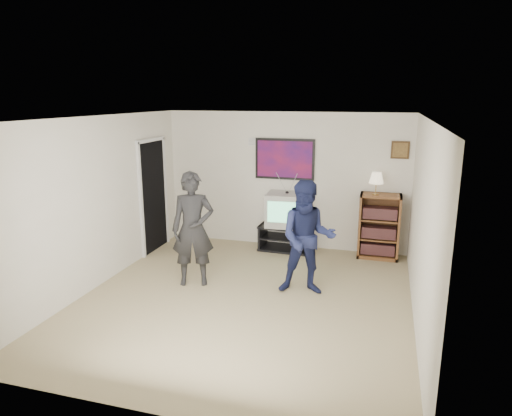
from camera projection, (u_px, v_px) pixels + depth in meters
The scene contains 13 objects.
room_shell at pixel (251, 207), 6.42m from camera, with size 4.51×5.00×2.51m.
media_stand at pixel (285, 237), 8.40m from camera, with size 0.96×0.56×0.47m.
crt_television at pixel (287, 209), 8.27m from camera, with size 0.71×0.60×0.60m, color #A8A9A4, non-canonical shape.
bookshelf at pixel (379, 226), 7.92m from camera, with size 0.69×0.39×1.14m, color brown, non-canonical shape.
table_lamp at pixel (376, 184), 7.72m from camera, with size 0.24×0.24×0.39m, color #FFEBC1, non-canonical shape.
person_tall at pixel (193, 229), 6.74m from camera, with size 0.63×0.41×1.71m, color black.
person_short at pixel (307, 238), 6.42m from camera, with size 0.80×0.63×1.65m, color #1B214A.
controller_left at pixel (194, 197), 6.86m from camera, with size 0.04×0.13×0.04m, color white.
controller_right at pixel (312, 223), 6.55m from camera, with size 0.04×0.13×0.04m, color white.
poster at pixel (285, 159), 8.31m from camera, with size 1.10×0.03×0.75m, color black.
air_vent at pixel (256, 142), 8.39m from camera, with size 0.28×0.02×0.14m, color white.
small_picture at pixel (400, 150), 7.73m from camera, with size 0.30×0.03×0.30m, color #4A3417.
doorway at pixel (153, 197), 8.25m from camera, with size 0.03×0.85×2.00m, color black.
Camera 1 is at (1.78, -5.63, 2.77)m, focal length 32.00 mm.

